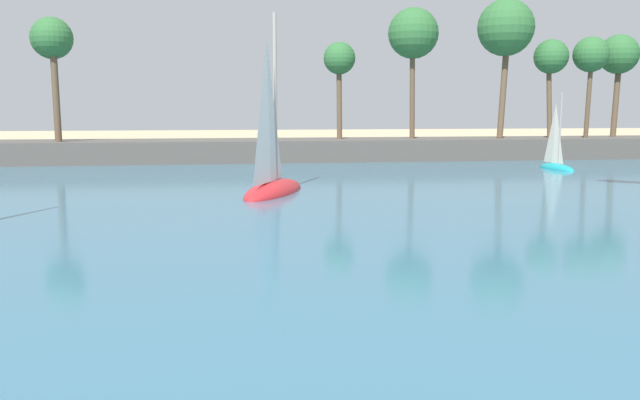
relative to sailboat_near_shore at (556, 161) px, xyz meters
name	(u,v)px	position (x,y,z in m)	size (l,w,h in m)	color
sea	(253,165)	(-21.47, 6.92, -0.56)	(220.00, 86.50, 0.06)	#386B84
palm_headland	(291,116)	(-18.12, 10.19, 3.15)	(87.87, 6.22, 13.50)	#514C47
sailboat_near_shore	(556,161)	(0.00, 0.00, 0.00)	(1.50, 4.11, 5.85)	teal
sailboat_toward_headland	(273,176)	(-21.12, -10.72, 0.36)	(4.57, 7.04, 9.85)	red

